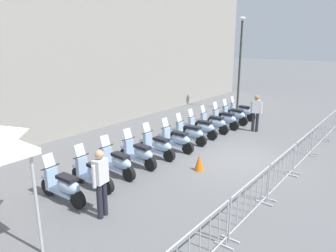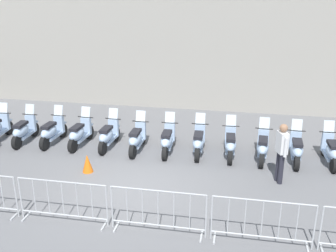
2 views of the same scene
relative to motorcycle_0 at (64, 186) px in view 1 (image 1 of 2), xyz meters
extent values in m
plane|color=slate|center=(5.51, -2.52, -0.45)|extent=(120.00, 120.00, 0.00)
cylinder|color=black|center=(-0.02, 0.70, -0.21)|extent=(0.16, 0.48, 0.48)
cylinder|color=black|center=(0.02, -0.54, -0.21)|extent=(0.16, 0.48, 0.48)
cube|color=#A8C1E0|center=(0.00, 0.08, -0.17)|extent=(0.31, 0.88, 0.10)
ellipsoid|color=#A8C1E0|center=(0.01, -0.20, 0.07)|extent=(0.39, 0.85, 0.40)
cube|color=black|center=(0.01, -0.17, 0.29)|extent=(0.30, 0.61, 0.10)
cube|color=#A8C1E0|center=(-0.02, 0.51, 0.10)|extent=(0.34, 0.15, 0.60)
cylinder|color=black|center=(-0.02, 0.51, 0.43)|extent=(0.56, 0.05, 0.04)
cube|color=silver|center=(-0.02, 0.56, 0.61)|extent=(0.32, 0.15, 0.35)
cube|color=#A8C1E0|center=(-0.02, 0.70, 0.06)|extent=(0.21, 0.33, 0.06)
cylinder|color=black|center=(1.00, 0.70, -0.21)|extent=(0.14, 0.48, 0.48)
cylinder|color=black|center=(1.01, -0.54, -0.21)|extent=(0.14, 0.48, 0.48)
cube|color=#A8C1E0|center=(1.01, 0.08, -0.17)|extent=(0.28, 0.87, 0.10)
ellipsoid|color=#A8C1E0|center=(1.01, -0.20, 0.07)|extent=(0.36, 0.84, 0.40)
cube|color=black|center=(1.01, -0.17, 0.29)|extent=(0.28, 0.60, 0.10)
cube|color=#A8C1E0|center=(1.01, 0.51, 0.10)|extent=(0.34, 0.14, 0.60)
cylinder|color=black|center=(1.01, 0.51, 0.43)|extent=(0.56, 0.04, 0.04)
cube|color=silver|center=(1.01, 0.56, 0.61)|extent=(0.32, 0.14, 0.35)
cube|color=#A8C1E0|center=(1.00, 0.70, 0.06)|extent=(0.20, 0.32, 0.06)
cylinder|color=black|center=(2.06, 0.77, -0.21)|extent=(0.17, 0.49, 0.48)
cylinder|color=black|center=(1.97, -0.47, -0.21)|extent=(0.17, 0.49, 0.48)
cube|color=#A8C1E0|center=(2.02, 0.15, -0.17)|extent=(0.34, 0.89, 0.10)
ellipsoid|color=#A8C1E0|center=(2.00, -0.13, 0.07)|extent=(0.42, 0.86, 0.40)
cube|color=black|center=(2.00, -0.10, 0.29)|extent=(0.32, 0.62, 0.10)
cube|color=#A8C1E0|center=(2.05, 0.58, 0.10)|extent=(0.35, 0.16, 0.60)
cylinder|color=black|center=(2.05, 0.58, 0.43)|extent=(0.56, 0.08, 0.04)
cube|color=silver|center=(2.05, 0.63, 0.61)|extent=(0.33, 0.16, 0.35)
cube|color=#A8C1E0|center=(2.06, 0.77, 0.06)|extent=(0.22, 0.33, 0.06)
cylinder|color=black|center=(3.08, 0.75, -0.21)|extent=(0.18, 0.49, 0.48)
cylinder|color=black|center=(2.98, -0.49, -0.21)|extent=(0.18, 0.49, 0.48)
cube|color=#A8C1E0|center=(3.03, 0.13, -0.17)|extent=(0.35, 0.89, 0.10)
ellipsoid|color=#A8C1E0|center=(3.00, -0.15, 0.07)|extent=(0.43, 0.87, 0.40)
cube|color=black|center=(3.01, -0.12, 0.29)|extent=(0.33, 0.62, 0.10)
cube|color=#A8C1E0|center=(3.06, 0.56, 0.10)|extent=(0.35, 0.17, 0.60)
cylinder|color=black|center=(3.06, 0.56, 0.43)|extent=(0.56, 0.08, 0.04)
cube|color=silver|center=(3.07, 0.61, 0.61)|extent=(0.33, 0.17, 0.35)
cube|color=#A8C1E0|center=(3.08, 0.75, 0.06)|extent=(0.23, 0.34, 0.06)
cylinder|color=black|center=(4.07, 0.74, -0.21)|extent=(0.17, 0.49, 0.48)
cylinder|color=black|center=(4.00, -0.49, -0.21)|extent=(0.17, 0.49, 0.48)
cube|color=#A8C1E0|center=(4.04, 0.12, -0.17)|extent=(0.33, 0.88, 0.10)
ellipsoid|color=#A8C1E0|center=(4.02, -0.15, 0.07)|extent=(0.41, 0.86, 0.40)
cube|color=black|center=(4.02, -0.12, 0.29)|extent=(0.31, 0.61, 0.10)
cube|color=#A8C1E0|center=(4.06, 0.56, 0.10)|extent=(0.35, 0.16, 0.60)
cylinder|color=black|center=(4.06, 0.56, 0.43)|extent=(0.56, 0.07, 0.04)
cube|color=silver|center=(4.07, 0.61, 0.61)|extent=(0.33, 0.16, 0.35)
cube|color=#A8C1E0|center=(4.07, 0.74, 0.06)|extent=(0.22, 0.33, 0.06)
cylinder|color=black|center=(5.06, 0.63, -0.21)|extent=(0.15, 0.48, 0.48)
cylinder|color=black|center=(5.03, -0.61, -0.21)|extent=(0.15, 0.48, 0.48)
cube|color=#A8C1E0|center=(5.05, 0.01, -0.17)|extent=(0.30, 0.87, 0.10)
ellipsoid|color=#A8C1E0|center=(5.04, -0.27, 0.07)|extent=(0.38, 0.85, 0.40)
cube|color=black|center=(5.04, -0.24, 0.29)|extent=(0.29, 0.61, 0.10)
cube|color=#A8C1E0|center=(5.05, 0.45, 0.10)|extent=(0.34, 0.15, 0.60)
cylinder|color=black|center=(5.05, 0.45, 0.43)|extent=(0.56, 0.05, 0.04)
cube|color=silver|center=(5.06, 0.50, 0.61)|extent=(0.32, 0.15, 0.35)
cube|color=#A8C1E0|center=(5.06, 0.63, 0.06)|extent=(0.21, 0.32, 0.06)
cylinder|color=black|center=(6.04, 0.67, -0.21)|extent=(0.15, 0.48, 0.48)
cylinder|color=black|center=(6.07, -0.57, -0.21)|extent=(0.15, 0.48, 0.48)
cube|color=#A8C1E0|center=(6.06, 0.05, -0.17)|extent=(0.30, 0.87, 0.10)
ellipsoid|color=#A8C1E0|center=(6.06, -0.23, 0.07)|extent=(0.38, 0.85, 0.40)
cube|color=black|center=(6.06, -0.19, 0.29)|extent=(0.29, 0.61, 0.10)
cube|color=#A8C1E0|center=(6.05, 0.49, 0.10)|extent=(0.34, 0.15, 0.60)
cylinder|color=black|center=(6.05, 0.49, 0.43)|extent=(0.56, 0.05, 0.04)
cube|color=silver|center=(6.05, 0.54, 0.61)|extent=(0.32, 0.15, 0.35)
cube|color=#A8C1E0|center=(6.04, 0.67, 0.06)|extent=(0.21, 0.32, 0.06)
cylinder|color=black|center=(7.05, 0.73, -0.21)|extent=(0.15, 0.48, 0.48)
cylinder|color=black|center=(7.08, -0.51, -0.21)|extent=(0.15, 0.48, 0.48)
cube|color=#A8C1E0|center=(7.07, 0.11, -0.17)|extent=(0.30, 0.87, 0.10)
ellipsoid|color=#A8C1E0|center=(7.07, -0.17, 0.07)|extent=(0.38, 0.85, 0.40)
cube|color=black|center=(7.07, -0.14, 0.29)|extent=(0.29, 0.61, 0.10)
cube|color=#A8C1E0|center=(7.06, 0.55, 0.10)|extent=(0.34, 0.15, 0.60)
cylinder|color=black|center=(7.06, 0.55, 0.43)|extent=(0.56, 0.05, 0.04)
cube|color=silver|center=(7.06, 0.60, 0.61)|extent=(0.32, 0.15, 0.35)
cube|color=#A8C1E0|center=(7.05, 0.73, 0.06)|extent=(0.21, 0.32, 0.06)
cylinder|color=black|center=(8.06, 0.70, -0.21)|extent=(0.16, 0.48, 0.48)
cylinder|color=black|center=(8.10, -0.54, -0.21)|extent=(0.16, 0.48, 0.48)
cube|color=#A8C1E0|center=(8.08, 0.08, -0.17)|extent=(0.31, 0.88, 0.10)
ellipsoid|color=#A8C1E0|center=(8.09, -0.19, 0.07)|extent=(0.39, 0.85, 0.40)
cube|color=black|center=(8.09, -0.16, 0.29)|extent=(0.30, 0.61, 0.10)
cube|color=#A8C1E0|center=(8.06, 0.52, 0.10)|extent=(0.34, 0.15, 0.60)
cylinder|color=black|center=(8.06, 0.52, 0.43)|extent=(0.56, 0.05, 0.04)
cube|color=silver|center=(8.06, 0.57, 0.61)|extent=(0.32, 0.15, 0.35)
cube|color=#A8C1E0|center=(8.06, 0.70, 0.06)|extent=(0.21, 0.33, 0.06)
cylinder|color=black|center=(9.13, 0.63, -0.21)|extent=(0.17, 0.49, 0.48)
cylinder|color=black|center=(9.04, -0.60, -0.21)|extent=(0.17, 0.49, 0.48)
cube|color=#A8C1E0|center=(9.09, 0.01, -0.17)|extent=(0.34, 0.89, 0.10)
ellipsoid|color=#A8C1E0|center=(9.07, -0.26, 0.07)|extent=(0.42, 0.86, 0.40)
cube|color=black|center=(9.07, -0.23, 0.29)|extent=(0.32, 0.62, 0.10)
cube|color=#A8C1E0|center=(9.12, 0.45, 0.10)|extent=(0.35, 0.16, 0.60)
cylinder|color=black|center=(9.12, 0.45, 0.43)|extent=(0.56, 0.08, 0.04)
cube|color=silver|center=(9.12, 0.50, 0.61)|extent=(0.33, 0.16, 0.35)
cube|color=#A8C1E0|center=(9.13, 0.63, 0.06)|extent=(0.22, 0.33, 0.06)
cylinder|color=black|center=(10.13, 0.62, -0.21)|extent=(0.16, 0.49, 0.48)
cylinder|color=black|center=(10.06, -0.62, -0.21)|extent=(0.16, 0.49, 0.48)
cube|color=#A8C1E0|center=(10.10, 0.00, -0.17)|extent=(0.32, 0.88, 0.10)
ellipsoid|color=#A8C1E0|center=(10.08, -0.27, 0.07)|extent=(0.40, 0.86, 0.40)
cube|color=black|center=(10.08, -0.24, 0.29)|extent=(0.31, 0.61, 0.10)
cube|color=#A8C1E0|center=(10.12, 0.44, 0.10)|extent=(0.35, 0.16, 0.60)
cylinder|color=black|center=(10.12, 0.44, 0.43)|extent=(0.56, 0.06, 0.04)
cube|color=silver|center=(10.12, 0.49, 0.61)|extent=(0.33, 0.16, 0.35)
cube|color=#A8C1E0|center=(10.13, 0.62, 0.06)|extent=(0.22, 0.33, 0.06)
cylinder|color=black|center=(11.09, 0.66, -0.21)|extent=(0.15, 0.48, 0.48)
cylinder|color=black|center=(11.12, -0.58, -0.21)|extent=(0.15, 0.48, 0.48)
cube|color=#A8C1E0|center=(11.11, 0.04, -0.17)|extent=(0.30, 0.88, 0.10)
ellipsoid|color=#A8C1E0|center=(11.11, -0.24, 0.07)|extent=(0.38, 0.85, 0.40)
cube|color=black|center=(11.11, -0.21, 0.29)|extent=(0.30, 0.61, 0.10)
cube|color=#A8C1E0|center=(11.09, 0.47, 0.10)|extent=(0.34, 0.15, 0.60)
cylinder|color=black|center=(11.09, 0.47, 0.43)|extent=(0.56, 0.05, 0.04)
cube|color=silver|center=(11.09, 0.52, 0.61)|extent=(0.32, 0.15, 0.35)
cube|color=#A8C1E0|center=(11.09, 0.66, 0.06)|extent=(0.21, 0.33, 0.06)
cube|color=#B2B5B7|center=(0.85, -4.29, -0.43)|extent=(0.05, 0.44, 0.04)
cylinder|color=#B2B5B7|center=(0.94, -4.29, 0.07)|extent=(0.04, 0.04, 1.05)
cylinder|color=#B2B5B7|center=(-0.12, -4.27, 0.60)|extent=(2.12, 0.07, 0.04)
cylinder|color=#B2B5B7|center=(-0.12, -4.27, 0.16)|extent=(0.02, 0.02, 0.87)
cylinder|color=#B2B5B7|center=(0.23, -4.28, 0.16)|extent=(0.02, 0.02, 0.87)
cylinder|color=#B2B5B7|center=(0.58, -4.29, 0.16)|extent=(0.02, 0.02, 0.87)
cube|color=#B2B5B7|center=(1.14, -4.29, -0.43)|extent=(0.05, 0.44, 0.04)
cube|color=#B2B5B7|center=(3.10, -4.32, -0.43)|extent=(0.05, 0.44, 0.04)
cylinder|color=#B2B5B7|center=(1.06, -4.29, 0.07)|extent=(0.04, 0.04, 1.05)
cylinder|color=#B2B5B7|center=(3.18, -4.33, 0.07)|extent=(0.04, 0.04, 1.05)
cylinder|color=#B2B5B7|center=(2.12, -4.31, 0.60)|extent=(2.12, 0.07, 0.04)
cylinder|color=#B2B5B7|center=(2.12, -4.31, -0.27)|extent=(2.12, 0.07, 0.04)
cylinder|color=#B2B5B7|center=(1.41, -4.30, 0.16)|extent=(0.02, 0.02, 0.87)
cylinder|color=#B2B5B7|center=(1.76, -4.30, 0.16)|extent=(0.02, 0.02, 0.87)
cylinder|color=#B2B5B7|center=(2.12, -4.31, 0.16)|extent=(0.02, 0.02, 0.87)
cylinder|color=#B2B5B7|center=(2.47, -4.31, 0.16)|extent=(0.02, 0.02, 0.87)
cylinder|color=#B2B5B7|center=(2.83, -4.32, 0.16)|extent=(0.02, 0.02, 0.87)
cube|color=#B2B5B7|center=(3.38, -4.33, -0.43)|extent=(0.05, 0.44, 0.04)
cube|color=#B2B5B7|center=(5.34, -4.36, -0.43)|extent=(0.05, 0.44, 0.04)
cylinder|color=#B2B5B7|center=(3.30, -4.33, 0.07)|extent=(0.04, 0.04, 1.05)
cylinder|color=#B2B5B7|center=(5.42, -4.36, 0.07)|extent=(0.04, 0.04, 1.05)
cylinder|color=#B2B5B7|center=(4.36, -4.34, 0.60)|extent=(2.12, 0.07, 0.04)
cylinder|color=#B2B5B7|center=(4.36, -4.34, -0.27)|extent=(2.12, 0.07, 0.04)
cylinder|color=#B2B5B7|center=(3.65, -4.33, 0.16)|extent=(0.02, 0.02, 0.87)
cylinder|color=#B2B5B7|center=(4.01, -4.34, 0.16)|extent=(0.02, 0.02, 0.87)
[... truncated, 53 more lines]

